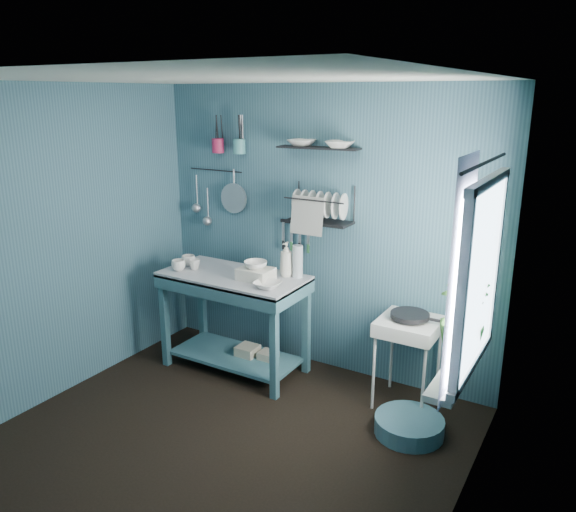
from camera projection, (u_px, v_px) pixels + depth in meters
The scene contains 36 objects.
floor at pixel (221, 445), 4.01m from camera, with size 3.20×3.20×0.00m, color black.
ceiling at pixel (207, 78), 3.31m from camera, with size 3.20×3.20×0.00m, color silver.
wall_back at pixel (321, 232), 4.90m from camera, with size 3.20×3.20×0.00m, color #345A6A.
wall_front at pixel (1, 374), 2.42m from camera, with size 3.20×3.20×0.00m, color #345A6A.
wall_left at pixel (54, 246), 4.44m from camera, with size 3.00×3.00×0.00m, color #345A6A.
wall_right at pixel (463, 329), 2.87m from camera, with size 3.00×3.00×0.00m, color #345A6A.
work_counter at pixel (235, 322), 5.01m from camera, with size 1.27×0.63×0.90m, color #33616C.
mug_left at pixel (178, 265), 4.97m from camera, with size 0.12×0.12×0.10m, color white.
mug_mid at pixel (195, 264), 5.00m from camera, with size 0.10×0.10×0.09m, color white.
mug_right at pixel (189, 261), 5.11m from camera, with size 0.12×0.12×0.10m, color white.
wash_tub at pixel (256, 274), 4.73m from camera, with size 0.28×0.22×0.10m, color silver.
tub_bowl at pixel (256, 265), 4.70m from camera, with size 0.20×0.20×0.06m, color white.
soap_bottle at pixel (286, 259), 4.80m from camera, with size 0.12×0.12×0.30m, color silver.
water_bottle at pixel (298, 261), 4.77m from camera, with size 0.09×0.09×0.28m, color #B2BEC7.
counter_bowl at pixel (267, 285), 4.53m from camera, with size 0.22×0.22×0.05m, color white.
hotplate_stand at pixel (407, 362), 4.44m from camera, with size 0.46×0.46×0.73m, color silver.
frying_pan at pixel (410, 315), 4.32m from camera, with size 0.30×0.30×0.04m, color black.
knife_strip at pixel (296, 222), 4.97m from camera, with size 0.32×0.02×0.03m, color black.
dish_rack at pixel (320, 204), 4.69m from camera, with size 0.55×0.24×0.32m, color black.
upper_shelf at pixel (319, 148), 4.60m from camera, with size 0.70×0.18×0.01m, color black.
shelf_bowl_left at pixel (302, 140), 4.66m from camera, with size 0.22×0.22×0.05m, color white.
shelf_bowl_right at pixel (340, 137), 4.48m from camera, with size 0.23×0.23×0.06m, color white.
utensil_cup_magenta at pixel (218, 146), 5.14m from camera, with size 0.11×0.11×0.13m, color #B0204A.
utensil_cup_teal at pixel (239, 146), 5.02m from camera, with size 0.11×0.11×0.13m, color teal.
colander at pixel (234, 198), 5.23m from camera, with size 0.28×0.28×0.03m, color #AFB0B7.
ladle_outer at pixel (197, 190), 5.45m from camera, with size 0.01×0.01×0.30m, color #AFB0B7.
ladle_inner at pixel (208, 203), 5.42m from camera, with size 0.01×0.01×0.30m, color #AFB0B7.
hook_rail at pixel (216, 170), 5.29m from camera, with size 0.01×0.01×0.60m, color black.
window_glass at pixel (483, 277), 3.21m from camera, with size 1.10×1.10×0.00m, color white.
windowsill at pixel (459, 367), 3.42m from camera, with size 0.16×0.95×0.04m, color silver.
curtain at pixel (459, 282), 2.98m from camera, with size 1.35×1.35×0.00m, color white.
curtain_rod at pixel (486, 163), 3.05m from camera, with size 0.02×0.02×1.05m, color black.
potted_plant at pixel (463, 316), 3.48m from camera, with size 0.28×0.28×0.50m, color #37712D.
storage_tin_large at pixel (248, 357), 5.09m from camera, with size 0.18×0.18×0.22m, color tan.
storage_tin_small at pixel (268, 362), 5.02m from camera, with size 0.15×0.15×0.20m, color tan.
floor_basin at pixel (409, 426), 4.12m from camera, with size 0.51×0.51×0.13m, color teal.
Camera 1 is at (2.18, -2.74, 2.41)m, focal length 35.00 mm.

